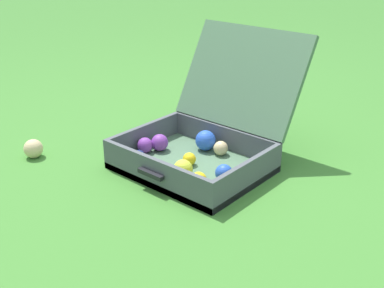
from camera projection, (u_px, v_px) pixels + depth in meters
ground_plane at (199, 169)px, 1.85m from camera, size 16.00×16.00×0.00m
open_suitcase at (205, 137)px, 1.86m from camera, size 0.53×0.64×0.48m
stray_ball_on_grass at (33, 149)px, 1.94m from camera, size 0.08×0.08×0.08m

